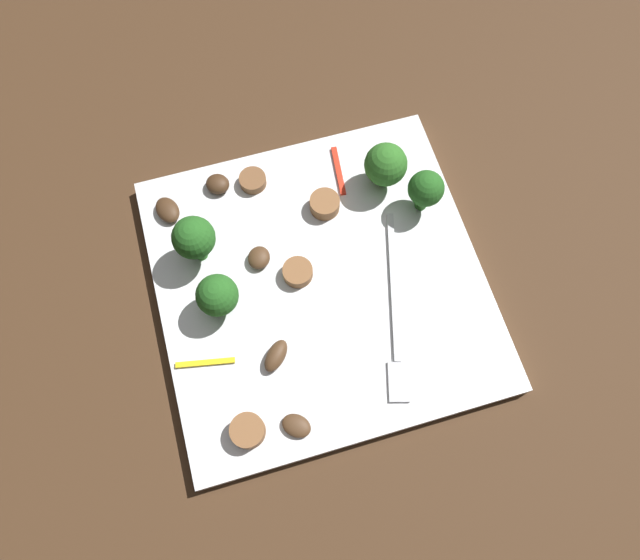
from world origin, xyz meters
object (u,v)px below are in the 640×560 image
object	(u,v)px
fork	(395,318)
mushroom_2	(276,356)
sausage_slice_3	(298,272)
mushroom_3	(168,210)
mushroom_1	(218,184)
broccoli_floret_0	(386,165)
mushroom_4	(259,258)
mushroom_0	(296,426)
broccoli_floret_1	(216,292)
plate	(320,283)
pepper_strip_0	(205,363)
sausage_slice_2	(248,431)
broccoli_floret_3	(426,189)
pepper_strip_1	(338,171)
sausage_slice_0	(253,181)
sausage_slice_1	(325,204)
broccoli_floret_2	(194,238)

from	to	relation	value
fork	mushroom_2	bearing A→B (deg)	-71.41
sausage_slice_3	mushroom_3	distance (m)	0.14
mushroom_3	mushroom_1	bearing A→B (deg)	104.95
broccoli_floret_0	mushroom_4	bearing A→B (deg)	-70.83
mushroom_0	mushroom_4	world-z (taller)	mushroom_4
broccoli_floret_1	sausage_slice_3	distance (m)	0.08
mushroom_3	sausage_slice_3	bearing A→B (deg)	46.89
fork	mushroom_0	xyz separation A→B (m)	(0.07, -0.11, 0.00)
plate	mushroom_4	distance (m)	0.06
pepper_strip_0	sausage_slice_2	bearing A→B (deg)	18.54
sausage_slice_2	mushroom_4	bearing A→B (deg)	162.76
plate	broccoli_floret_3	world-z (taller)	broccoli_floret_3
broccoli_floret_0	mushroom_2	bearing A→B (deg)	-45.61
mushroom_1	broccoli_floret_0	bearing A→B (deg)	76.03
plate	sausage_slice_2	xyz separation A→B (m)	(0.12, -0.10, 0.02)
plate	mushroom_2	xyz separation A→B (m)	(0.06, -0.06, 0.01)
mushroom_0	pepper_strip_0	xyz separation A→B (m)	(-0.07, -0.06, -0.00)
sausage_slice_2	pepper_strip_1	size ratio (longest dim) A/B	0.54
sausage_slice_0	pepper_strip_0	bearing A→B (deg)	-26.88
sausage_slice_0	mushroom_2	world-z (taller)	mushroom_2
plate	sausage_slice_1	distance (m)	0.08
broccoli_floret_0	sausage_slice_2	world-z (taller)	broccoli_floret_0
sausage_slice_3	mushroom_2	world-z (taller)	mushroom_2
mushroom_3	pepper_strip_0	distance (m)	0.16
fork	pepper_strip_0	size ratio (longest dim) A/B	3.39
broccoli_floret_1	pepper_strip_1	bearing A→B (deg)	125.88
mushroom_4	pepper_strip_1	world-z (taller)	mushroom_4
broccoli_floret_2	mushroom_2	distance (m)	0.13
mushroom_0	pepper_strip_0	size ratio (longest dim) A/B	0.49
mushroom_2	mushroom_4	world-z (taller)	mushroom_2
broccoli_floret_1	mushroom_1	world-z (taller)	broccoli_floret_1
broccoli_floret_1	mushroom_3	size ratio (longest dim) A/B	1.67
sausage_slice_3	mushroom_4	world-z (taller)	same
broccoli_floret_0	broccoli_floret_2	bearing A→B (deg)	-81.67
pepper_strip_1	mushroom_3	bearing A→B (deg)	-90.50
plate	mushroom_3	distance (m)	0.16
sausage_slice_1	mushroom_2	bearing A→B (deg)	-32.22
broccoli_floret_1	mushroom_0	distance (m)	0.13
sausage_slice_1	sausage_slice_2	world-z (taller)	sausage_slice_2
broccoli_floret_3	mushroom_1	distance (m)	0.20
fork	sausage_slice_3	distance (m)	0.10
mushroom_1	sausage_slice_0	bearing A→B (deg)	81.88
broccoli_floret_1	sausage_slice_2	distance (m)	0.12
mushroom_4	broccoli_floret_2	bearing A→B (deg)	-111.62
mushroom_4	sausage_slice_1	bearing A→B (deg)	116.02
pepper_strip_0	plate	bearing A→B (deg)	111.79
broccoli_floret_2	mushroom_2	size ratio (longest dim) A/B	1.89
plate	sausage_slice_2	world-z (taller)	sausage_slice_2
sausage_slice_0	pepper_strip_0	distance (m)	0.18
broccoli_floret_3	mushroom_0	world-z (taller)	broccoli_floret_3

